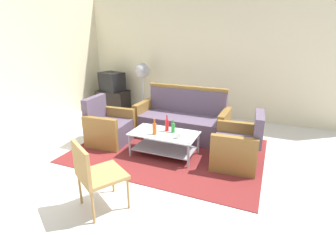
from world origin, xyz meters
TOP-DOWN VIEW (x-y plane):
  - ground_plane at (0.00, 0.00)m, footprint 14.00×14.00m
  - wall_back at (0.00, 3.06)m, footprint 6.52×0.12m
  - rug at (-0.13, 0.76)m, footprint 3.17×2.27m
  - couch at (-0.14, 1.50)m, footprint 1.81×0.78m
  - armchair_left at (-1.30, 0.68)m, footprint 0.74×0.80m
  - armchair_right at (1.04, 0.73)m, footprint 0.74×0.80m
  - coffee_table at (-0.13, 0.57)m, footprint 1.10×0.60m
  - bottle_red at (-0.12, 0.67)m, footprint 0.06×0.06m
  - bottle_orange at (-0.24, 0.45)m, footprint 0.07×0.07m
  - bottle_green at (-0.00, 0.65)m, footprint 0.06×0.06m
  - cup at (0.17, 0.45)m, footprint 0.08×0.08m
  - tv_stand at (-2.48, 2.55)m, footprint 0.80×0.50m
  - television at (-2.48, 2.55)m, footprint 0.70×0.59m
  - pedestal_fan at (-1.60, 2.60)m, footprint 0.36×0.36m
  - wicker_chair at (-0.30, -1.00)m, footprint 0.66×0.66m

SIDE VIEW (x-z plane):
  - ground_plane at x=0.00m, z-range 0.00..0.00m
  - rug at x=-0.13m, z-range 0.00..0.01m
  - tv_stand at x=-2.48m, z-range 0.00..0.52m
  - coffee_table at x=-0.13m, z-range 0.07..0.47m
  - armchair_left at x=-1.30m, z-range -0.14..0.71m
  - armchair_right at x=1.04m, z-range -0.14..0.71m
  - couch at x=-0.14m, z-range -0.16..0.80m
  - cup at x=0.17m, z-range 0.41..0.51m
  - bottle_green at x=0.00m, z-range 0.38..0.61m
  - wicker_chair at x=-0.30m, z-range 0.07..0.91m
  - bottle_orange at x=-0.24m, z-range 0.38..0.64m
  - bottle_red at x=-0.12m, z-range 0.38..0.65m
  - television at x=-2.48m, z-range 0.52..1.00m
  - pedestal_fan at x=-1.60m, z-range 0.38..1.65m
  - wall_back at x=0.00m, z-range 0.00..2.80m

